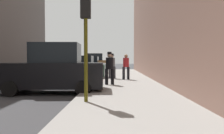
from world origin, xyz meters
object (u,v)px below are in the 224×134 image
at_px(parked_black_suv, 53,70).
at_px(traffic_light, 86,21).
at_px(parked_dark_green_sedan, 78,68).
at_px(parked_bronze_suv, 93,63).
at_px(fire_hydrant, 98,76).
at_px(pedestrian_in_red_jacket, 126,65).
at_px(pedestrian_with_beanie, 112,65).
at_px(pedestrian_with_fedora, 110,66).
at_px(parked_silver_sedan, 87,66).

xyz_separation_m(parked_black_suv, traffic_light, (1.85, -2.73, 1.73)).
xyz_separation_m(parked_dark_green_sedan, parked_bronze_suv, (-0.00, 11.63, 0.18)).
distance_m(parked_bronze_suv, fire_hydrant, 15.19).
xyz_separation_m(parked_dark_green_sedan, pedestrian_in_red_jacket, (3.55, -1.71, 0.26)).
bearing_deg(pedestrian_in_red_jacket, traffic_light, -102.42).
height_order(parked_dark_green_sedan, pedestrian_with_beanie, pedestrian_with_beanie).
relative_size(fire_hydrant, pedestrian_with_fedora, 0.40).
distance_m(pedestrian_with_beanie, pedestrian_in_red_jacket, 1.23).
bearing_deg(parked_black_suv, pedestrian_with_beanie, 65.68).
xyz_separation_m(parked_black_suv, pedestrian_in_red_jacket, (3.55, 4.98, 0.07)).
bearing_deg(fire_hydrant, pedestrian_with_fedora, -60.13).
bearing_deg(traffic_light, pedestrian_in_red_jacket, 77.58).
xyz_separation_m(parked_black_suv, pedestrian_with_fedora, (2.50, 2.02, 0.10)).
height_order(parked_black_suv, pedestrian_in_red_jacket, parked_black_suv).
xyz_separation_m(parked_dark_green_sedan, pedestrian_with_beanie, (2.60, -0.93, 0.29)).
height_order(parked_dark_green_sedan, parked_bronze_suv, parked_bronze_suv).
xyz_separation_m(fire_hydrant, pedestrian_in_red_jacket, (1.75, 1.74, 0.61)).
relative_size(parked_dark_green_sedan, parked_silver_sedan, 1.00).
distance_m(parked_silver_sedan, traffic_light, 15.13).
bearing_deg(parked_silver_sedan, parked_black_suv, -90.00).
distance_m(parked_silver_sedan, pedestrian_with_fedora, 10.46).
relative_size(parked_dark_green_sedan, pedestrian_with_beanie, 2.38).
bearing_deg(pedestrian_with_fedora, traffic_light, -97.81).
bearing_deg(parked_bronze_suv, fire_hydrant, -83.18).
distance_m(fire_hydrant, pedestrian_in_red_jacket, 2.54).
relative_size(parked_dark_green_sedan, traffic_light, 1.18).
bearing_deg(parked_black_suv, pedestrian_in_red_jacket, 54.49).
bearing_deg(pedestrian_with_beanie, parked_silver_sedan, 112.02).
bearing_deg(traffic_light, parked_black_suv, 124.20).
relative_size(traffic_light, pedestrian_in_red_jacket, 2.11).
bearing_deg(parked_silver_sedan, parked_bronze_suv, 90.00).
height_order(parked_black_suv, pedestrian_with_beanie, parked_black_suv).
relative_size(parked_bronze_suv, fire_hydrant, 6.61).
height_order(parked_silver_sedan, pedestrian_with_beanie, pedestrian_with_beanie).
height_order(parked_silver_sedan, fire_hydrant, parked_silver_sedan).
height_order(parked_bronze_suv, fire_hydrant, parked_bronze_suv).
xyz_separation_m(fire_hydrant, traffic_light, (0.05, -5.97, 2.26)).
relative_size(parked_black_suv, parked_silver_sedan, 1.10).
distance_m(parked_silver_sedan, pedestrian_in_red_jacket, 8.03).
distance_m(parked_bronze_suv, pedestrian_with_beanie, 12.83).
bearing_deg(parked_dark_green_sedan, parked_black_suv, -90.00).
distance_m(parked_black_suv, pedestrian_with_fedora, 3.22).
height_order(fire_hydrant, pedestrian_with_fedora, pedestrian_with_fedora).
relative_size(parked_bronze_suv, pedestrian_with_beanie, 2.62).
bearing_deg(pedestrian_with_beanie, pedestrian_in_red_jacket, -39.07).
height_order(parked_black_suv, fire_hydrant, parked_black_suv).
bearing_deg(parked_silver_sedan, parked_dark_green_sedan, -90.00).
height_order(pedestrian_in_red_jacket, pedestrian_with_fedora, pedestrian_with_fedora).
relative_size(parked_black_suv, pedestrian_in_red_jacket, 2.73).
relative_size(parked_dark_green_sedan, fire_hydrant, 6.02).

